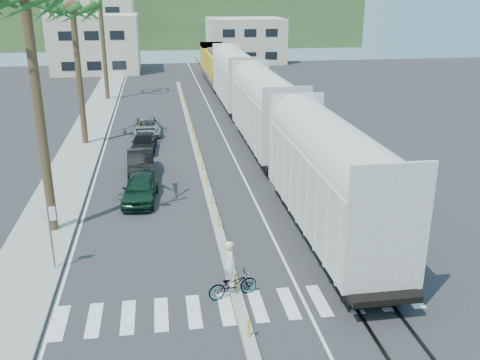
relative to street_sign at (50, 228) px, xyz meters
name	(u,v)px	position (x,y,z in m)	size (l,w,h in m)	color
ground	(232,280)	(7.30, -2.00, -1.97)	(140.00, 140.00, 0.00)	#28282B
sidewalk	(88,134)	(-1.20, 23.00, -1.90)	(3.00, 90.00, 0.15)	gray
rails	(244,120)	(12.30, 26.00, -1.94)	(1.56, 100.00, 0.06)	black
median	(195,146)	(7.30, 17.96, -1.88)	(0.45, 60.00, 0.85)	gray
crosswalk	(239,307)	(7.30, -4.00, -1.97)	(14.00, 2.20, 0.01)	silver
lane_markings	(165,132)	(5.15, 23.00, -1.97)	(9.42, 90.00, 0.01)	silver
freight_train	(252,98)	(12.30, 21.84, 0.93)	(3.00, 60.94, 5.85)	#BAB6AB
street_sign	(50,228)	(0.00, 0.00, 0.00)	(0.60, 0.08, 3.00)	slate
buildings	(131,35)	(0.89, 69.66, 2.39)	(38.00, 27.00, 10.00)	beige
hillside	(166,16)	(7.30, 98.00, 4.03)	(80.00, 20.00, 12.00)	#385628
car_lead	(140,188)	(3.43, 7.51, -1.21)	(2.20, 4.59, 1.51)	black
car_second	(141,163)	(3.38, 12.07, -1.20)	(1.78, 4.76, 1.55)	black
car_third	(144,143)	(3.48, 17.54, -1.35)	(1.99, 4.36, 1.24)	black
car_rear	(147,127)	(3.67, 22.43, -1.33)	(2.24, 4.68, 1.29)	#A0A3A5
cyclist	(232,279)	(7.14, -3.17, -1.23)	(1.65, 2.32, 2.36)	#9EA0A5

